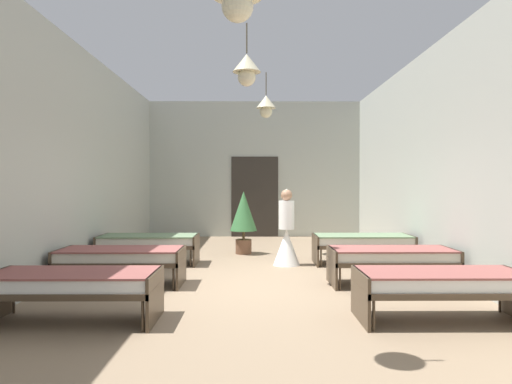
% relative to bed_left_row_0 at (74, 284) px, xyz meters
% --- Properties ---
extents(ground_plane, '(6.90, 13.99, 0.10)m').
position_rel_bed_left_row_0_xyz_m(ground_plane, '(2.10, 1.90, -0.49)').
color(ground_plane, '#8C755B').
extents(room_shell, '(6.70, 13.59, 4.06)m').
position_rel_bed_left_row_0_xyz_m(room_shell, '(2.10, 3.29, 1.59)').
color(room_shell, '#B2B7AD').
rests_on(room_shell, ground).
extents(bed_left_row_0, '(1.90, 0.84, 0.57)m').
position_rel_bed_left_row_0_xyz_m(bed_left_row_0, '(0.00, 0.00, 0.00)').
color(bed_left_row_0, '#473828').
rests_on(bed_left_row_0, ground).
extents(bed_right_row_0, '(1.90, 0.84, 0.57)m').
position_rel_bed_left_row_0_xyz_m(bed_right_row_0, '(4.20, 0.00, 0.00)').
color(bed_right_row_0, '#473828').
rests_on(bed_right_row_0, ground).
extents(bed_left_row_1, '(1.90, 0.84, 0.57)m').
position_rel_bed_left_row_0_xyz_m(bed_left_row_1, '(0.00, 1.90, 0.00)').
color(bed_left_row_1, '#473828').
rests_on(bed_left_row_1, ground).
extents(bed_right_row_1, '(1.90, 0.84, 0.57)m').
position_rel_bed_left_row_0_xyz_m(bed_right_row_1, '(4.20, 1.90, 0.00)').
color(bed_right_row_1, '#473828').
rests_on(bed_right_row_1, ground).
extents(bed_left_row_2, '(1.90, 0.84, 0.57)m').
position_rel_bed_left_row_0_xyz_m(bed_left_row_2, '(0.00, 3.80, 0.00)').
color(bed_left_row_2, '#473828').
rests_on(bed_left_row_2, ground).
extents(bed_right_row_2, '(1.90, 0.84, 0.57)m').
position_rel_bed_left_row_0_xyz_m(bed_right_row_2, '(4.20, 3.80, 0.00)').
color(bed_right_row_2, '#473828').
rests_on(bed_right_row_2, ground).
extents(nurse_near_aisle, '(0.52, 0.52, 1.49)m').
position_rel_bed_left_row_0_xyz_m(nurse_near_aisle, '(2.70, 3.68, 0.09)').
color(nurse_near_aisle, white).
rests_on(nurse_near_aisle, ground).
extents(potted_plant, '(0.60, 0.60, 1.41)m').
position_rel_bed_left_row_0_xyz_m(potted_plant, '(1.83, 5.15, 0.44)').
color(potted_plant, brown).
rests_on(potted_plant, ground).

